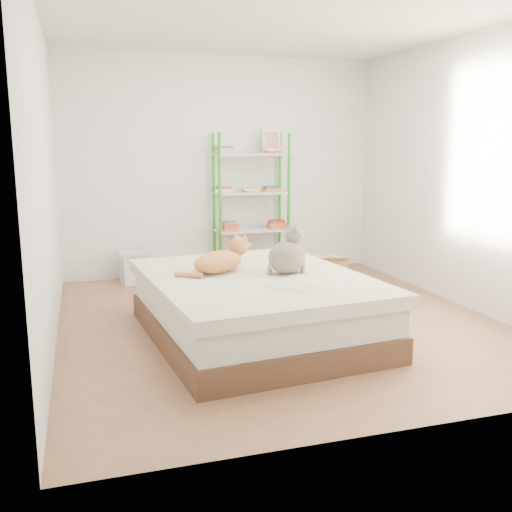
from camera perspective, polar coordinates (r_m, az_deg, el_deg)
name	(u,v)px	position (r m, az deg, el deg)	size (l,w,h in m)	color
room	(280,176)	(4.94, 2.41, 8.03)	(3.81, 4.21, 2.61)	#957752
bed	(255,306)	(4.68, -0.09, -5.04)	(1.84, 2.21, 0.52)	#462B20
orange_cat	(218,259)	(4.68, -3.79, -0.31)	(0.57, 0.31, 0.23)	#CA7847
grey_cat	(287,250)	(4.63, 3.11, 0.60)	(0.29, 0.34, 0.39)	gray
shelf_unit	(252,209)	(6.86, -0.45, 4.75)	(0.88, 0.36, 1.74)	#2A9320
cardboard_box	(320,273)	(6.32, 6.40, -1.67)	(0.55, 0.54, 0.40)	#A28857
white_bin	(134,267)	(6.67, -12.06, -1.10)	(0.36, 0.33, 0.36)	silver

